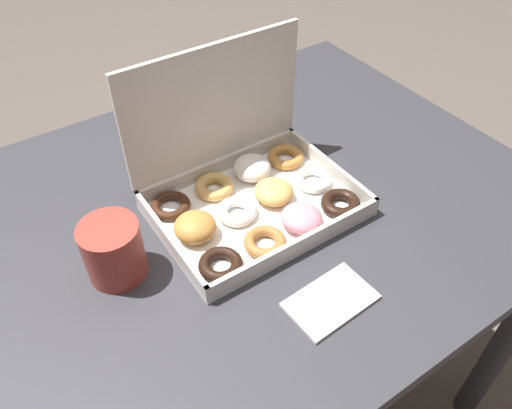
{
  "coord_description": "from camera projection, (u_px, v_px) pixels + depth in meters",
  "views": [
    {
      "loc": [
        -0.31,
        -0.55,
        1.38
      ],
      "look_at": [
        0.04,
        -0.03,
        0.78
      ],
      "focal_mm": 35.0,
      "sensor_mm": 36.0,
      "label": 1
    }
  ],
  "objects": [
    {
      "name": "ground_plane",
      "position": [
        239.0,
        401.0,
        1.42
      ],
      "size": [
        8.0,
        8.0,
        0.0
      ],
      "primitive_type": "plane",
      "color": "#564C44"
    },
    {
      "name": "dining_table",
      "position": [
        231.0,
        249.0,
        0.96
      ],
      "size": [
        1.14,
        0.82,
        0.76
      ],
      "color": "#2D2D33",
      "rests_on": "ground_plane"
    },
    {
      "name": "donut_box",
      "position": [
        247.0,
        183.0,
        0.87
      ],
      "size": [
        0.34,
        0.26,
        0.26
      ],
      "color": "white",
      "rests_on": "dining_table"
    },
    {
      "name": "coffee_mug",
      "position": [
        113.0,
        250.0,
        0.75
      ],
      "size": [
        0.09,
        0.09,
        0.1
      ],
      "color": "#A3382D",
      "rests_on": "dining_table"
    },
    {
      "name": "paper_napkin",
      "position": [
        331.0,
        301.0,
        0.74
      ],
      "size": [
        0.13,
        0.09,
        0.01
      ],
      "color": "white",
      "rests_on": "dining_table"
    }
  ]
}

